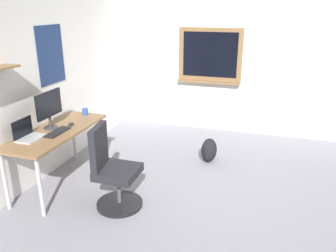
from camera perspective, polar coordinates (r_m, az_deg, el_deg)
The scene contains 11 objects.
ground_plane at distance 4.08m, azimuth 9.95°, elevation -12.49°, with size 5.20×5.20×0.00m, color gray.
wall_back at distance 4.53m, azimuth -21.54°, elevation 7.52°, with size 5.00×0.30×2.60m.
wall_right at distance 5.97m, azimuth 13.87°, elevation 10.93°, with size 0.22×5.00×2.60m.
desk at distance 4.34m, azimuth -18.20°, elevation -1.60°, with size 1.48×0.57×0.72m.
office_chair at distance 3.81m, azimuth -9.34°, elevation -7.80°, with size 0.52×0.52×0.95m.
laptop at distance 4.14m, azimuth -22.59°, elevation -1.26°, with size 0.31×0.21×0.23m.
monitor_primary at distance 4.32m, azimuth -19.40°, elevation 2.99°, with size 0.46×0.17×0.46m.
keyboard at distance 4.22m, azimuth -18.10°, elevation -0.97°, with size 0.37×0.13×0.02m, color black.
computer_mouse at distance 4.43m, azimuth -16.05°, elevation 0.32°, with size 0.10×0.06×0.03m, color #262628.
coffee_mug at distance 4.79m, azimuth -13.80°, elevation 2.34°, with size 0.08×0.08×0.09m, color #334CA5.
backpack at distance 4.95m, azimuth 6.93°, elevation -4.05°, with size 0.32×0.22×0.34m, color black.
Camera 1 is at (-3.44, -0.37, 2.15)m, focal length 36.18 mm.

